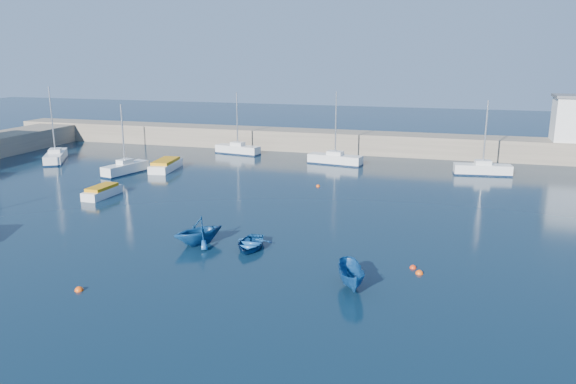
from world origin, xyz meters
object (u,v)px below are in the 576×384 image
(sailboat_6, at_px, (335,159))
(dinghy_left, at_px, (198,231))
(sailboat_4, at_px, (56,156))
(dinghy_center, at_px, (250,244))
(motorboat_1, at_px, (102,192))
(sailboat_3, at_px, (125,168))
(dinghy_right, at_px, (352,276))
(sailboat_7, at_px, (482,169))
(motorboat_2, at_px, (166,165))
(sailboat_5, at_px, (238,149))

(sailboat_6, bearing_deg, dinghy_left, -176.59)
(sailboat_4, bearing_deg, dinghy_center, -65.04)
(sailboat_6, height_order, dinghy_center, sailboat_6)
(motorboat_1, xyz_separation_m, dinghy_left, (13.88, -9.32, 0.47))
(sailboat_3, bearing_deg, sailboat_4, 175.51)
(dinghy_center, xyz_separation_m, dinghy_right, (7.54, -4.34, 0.32))
(sailboat_4, bearing_deg, sailboat_7, -23.30)
(sailboat_6, relative_size, motorboat_1, 1.98)
(sailboat_3, xyz_separation_m, motorboat_1, (3.39, -9.15, -0.15))
(sailboat_4, bearing_deg, dinghy_left, -68.40)
(sailboat_7, height_order, motorboat_2, sailboat_7)
(sailboat_4, bearing_deg, motorboat_2, -33.81)
(sailboat_3, relative_size, motorboat_2, 1.28)
(sailboat_3, distance_m, dinghy_left, 25.28)
(sailboat_3, bearing_deg, sailboat_6, 43.78)
(sailboat_5, relative_size, dinghy_left, 2.17)
(sailboat_3, relative_size, sailboat_6, 0.89)
(sailboat_3, height_order, motorboat_2, sailboat_3)
(sailboat_4, bearing_deg, dinghy_right, -64.27)
(dinghy_right, bearing_deg, sailboat_6, 84.50)
(motorboat_1, bearing_deg, dinghy_left, -32.44)
(sailboat_5, height_order, dinghy_center, sailboat_5)
(sailboat_7, relative_size, dinghy_center, 2.29)
(sailboat_3, bearing_deg, dinghy_right, -24.60)
(sailboat_6, distance_m, dinghy_center, 30.05)
(dinghy_left, distance_m, dinghy_right, 11.99)
(dinghy_right, bearing_deg, motorboat_2, 115.69)
(dinghy_center, height_order, dinghy_right, dinghy_right)
(sailboat_4, height_order, sailboat_6, sailboat_4)
(sailboat_4, xyz_separation_m, dinghy_left, (29.21, -22.44, 0.35))
(sailboat_4, distance_m, sailboat_6, 33.24)
(sailboat_7, bearing_deg, sailboat_4, 90.33)
(sailboat_6, xyz_separation_m, dinghy_center, (0.56, -30.04, -0.25))
(sailboat_7, bearing_deg, sailboat_3, 98.67)
(motorboat_1, xyz_separation_m, dinghy_right, (25.10, -13.54, 0.19))
(dinghy_center, bearing_deg, sailboat_6, 86.78)
(dinghy_center, bearing_deg, motorboat_2, 125.37)
(sailboat_4, relative_size, dinghy_center, 2.56)
(dinghy_left, bearing_deg, dinghy_center, 38.11)
(sailboat_3, relative_size, sailboat_5, 0.95)
(sailboat_7, height_order, dinghy_right, sailboat_7)
(sailboat_5, distance_m, motorboat_2, 12.30)
(sailboat_7, relative_size, motorboat_2, 1.36)
(sailboat_5, bearing_deg, sailboat_4, 130.27)
(sailboat_4, bearing_deg, sailboat_5, -1.06)
(sailboat_6, xyz_separation_m, dinghy_left, (-3.12, -30.15, 0.34))
(sailboat_7, bearing_deg, sailboat_6, 78.29)
(sailboat_5, xyz_separation_m, sailboat_6, (13.35, -3.16, 0.01))
(sailboat_3, bearing_deg, dinghy_center, -27.29)
(sailboat_3, relative_size, sailboat_4, 0.84)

